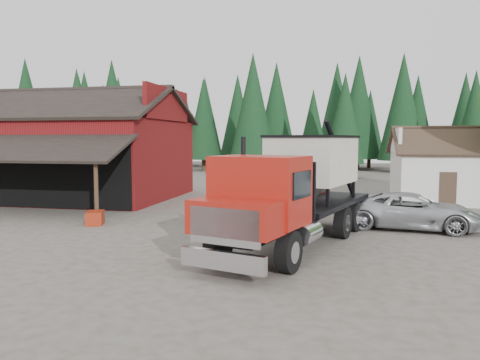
# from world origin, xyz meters

# --- Properties ---
(ground) EXTENTS (120.00, 120.00, 0.00)m
(ground) POSITION_xyz_m (0.00, 0.00, 0.00)
(ground) COLOR #4D443D
(ground) RESTS_ON ground
(red_barn) EXTENTS (12.80, 13.63, 7.18)m
(red_barn) POSITION_xyz_m (-11.00, 9.90, 2.69)
(red_barn) COLOR maroon
(red_barn) RESTS_ON ground
(farmhouse) EXTENTS (8.60, 6.42, 4.65)m
(farmhouse) POSITION_xyz_m (13.00, 13.00, 1.67)
(farmhouse) COLOR silver
(farmhouse) RESTS_ON ground
(conifer_backdrop) EXTENTS (76.00, 16.00, 16.00)m
(conifer_backdrop) POSITION_xyz_m (0.00, 42.00, 0.00)
(conifer_backdrop) COLOR black
(conifer_backdrop) RESTS_ON ground
(near_pine_a) EXTENTS (4.40, 4.40, 11.40)m
(near_pine_a) POSITION_xyz_m (-22.00, 28.00, 6.39)
(near_pine_a) COLOR #382619
(near_pine_a) RESTS_ON ground
(near_pine_b) EXTENTS (3.96, 3.96, 10.40)m
(near_pine_b) POSITION_xyz_m (6.00, 30.00, 5.89)
(near_pine_b) COLOR #382619
(near_pine_b) RESTS_ON ground
(near_pine_d) EXTENTS (5.28, 5.28, 13.40)m
(near_pine_d) POSITION_xyz_m (-4.00, 34.00, 7.39)
(near_pine_d) COLOR #382619
(near_pine_d) RESTS_ON ground
(feed_truck) EXTENTS (5.53, 10.54, 4.60)m
(feed_truck) POSITION_xyz_m (4.02, -1.11, 2.15)
(feed_truck) COLOR black
(feed_truck) RESTS_ON ground
(silver_car) EXTENTS (5.87, 3.33, 1.55)m
(silver_car) POSITION_xyz_m (8.64, 3.00, 0.77)
(silver_car) COLOR #B4B7BC
(silver_car) RESTS_ON ground
(equip_box) EXTENTS (1.04, 1.28, 0.60)m
(equip_box) POSITION_xyz_m (-5.15, 1.13, 0.30)
(equip_box) COLOR maroon
(equip_box) RESTS_ON ground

